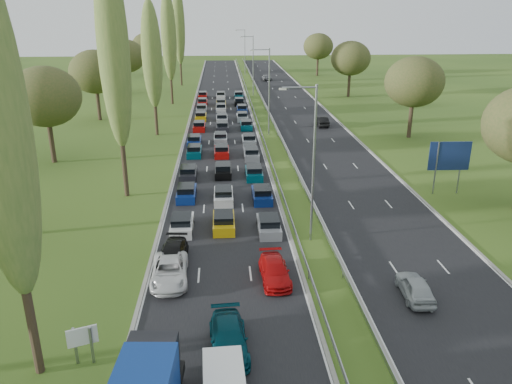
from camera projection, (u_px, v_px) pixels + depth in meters
name	position (u px, v px, depth m)	size (l,w,h in m)	color
ground	(267.00, 131.00, 73.61)	(260.00, 260.00, 0.00)	#2C4917
near_carriageway	(222.00, 128.00, 75.51)	(10.50, 215.00, 0.04)	black
far_carriageway	(310.00, 127.00, 76.39)	(10.50, 215.00, 0.04)	black
central_reservation	(266.00, 124.00, 75.76)	(2.36, 215.00, 0.32)	gray
lamp_columns	(269.00, 93.00, 69.67)	(0.18, 140.18, 12.00)	gray
poplar_row	(139.00, 51.00, 57.22)	(2.80, 127.80, 22.44)	#2D2116
woodland_left	(35.00, 102.00, 52.96)	(8.00, 166.00, 11.10)	#2D2116
woodland_right	(440.00, 91.00, 59.74)	(8.00, 153.00, 11.10)	#2D2116
traffic_queue_fill	(222.00, 133.00, 70.49)	(9.10, 69.39, 0.80)	silver
near_car_2	(170.00, 271.00, 32.81)	(2.34, 5.08, 1.41)	silver
near_car_3	(173.00, 254.00, 35.18)	(1.87, 4.59, 1.33)	black
near_car_7	(229.00, 338.00, 26.12)	(1.93, 4.76, 1.38)	#043845
near_car_11	(275.00, 271.00, 32.93)	(1.83, 4.51, 1.31)	#B00A0B
far_car_0	(415.00, 287.00, 30.94)	(1.64, 4.08, 1.39)	#A5ABAE
far_car_1	(322.00, 121.00, 76.69)	(1.56, 4.46, 1.47)	black
far_car_2	(267.00, 78.00, 126.69)	(2.18, 4.74, 1.32)	slate
info_sign	(83.00, 340.00, 24.92)	(1.44, 0.61, 2.10)	gray
direction_sign	(449.00, 158.00, 47.55)	(4.00, 0.21, 5.20)	gray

